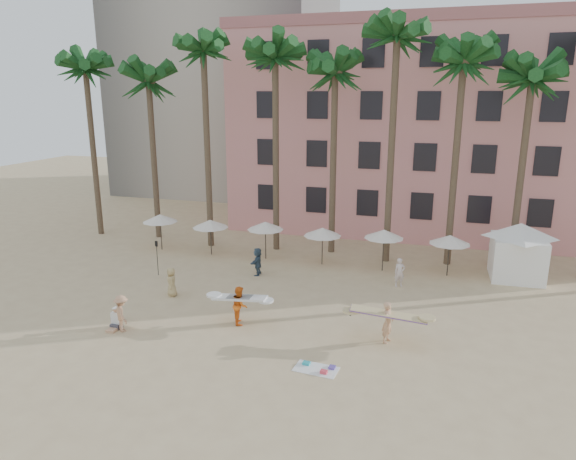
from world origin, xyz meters
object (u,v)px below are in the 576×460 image
Objects in this scene: carrier_yellow at (388,320)px; carrier_white at (240,304)px; pink_hotel at (454,131)px; cabana at (519,246)px.

carrier_yellow is 1.26× the size of carrier_white.
cabana is (4.03, -12.69, -5.93)m from pink_hotel.
pink_hotel is 14.58m from cabana.
carrier_yellow is at bearing -96.50° from pink_hotel.
pink_hotel reaches higher than carrier_white.
pink_hotel is at bearing 67.18° from carrier_white.
cabana reaches higher than carrier_white.
cabana is 1.32× the size of carrier_yellow.
pink_hotel reaches higher than cabana.
carrier_yellow is (-2.67, -23.44, -6.91)m from pink_hotel.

